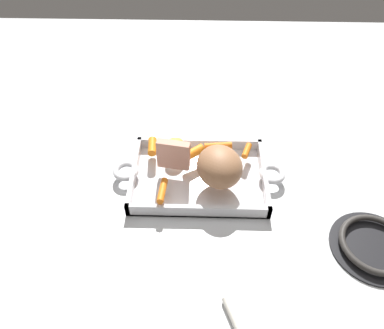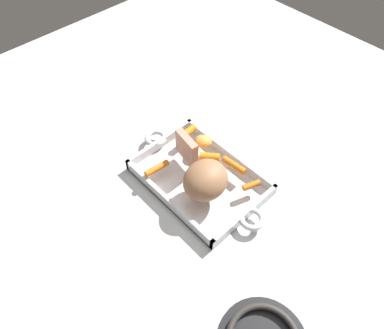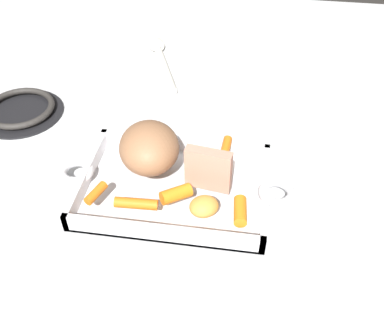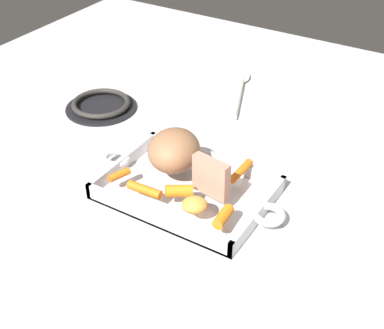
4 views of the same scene
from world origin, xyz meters
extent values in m
plane|color=silver|center=(0.00, 0.00, 0.00)|extent=(1.68, 1.68, 0.00)
cube|color=silver|center=(0.00, 0.00, 0.00)|extent=(0.30, 0.22, 0.01)
cube|color=silver|center=(0.00, 0.10, 0.02)|extent=(0.30, 0.01, 0.03)
cube|color=silver|center=(0.00, -0.10, 0.02)|extent=(0.30, 0.01, 0.03)
cube|color=silver|center=(0.15, 0.00, 0.02)|extent=(0.01, 0.22, 0.03)
cube|color=silver|center=(-0.15, 0.00, 0.02)|extent=(0.01, 0.22, 0.03)
torus|color=silver|center=(0.17, 0.00, 0.02)|extent=(0.06, 0.06, 0.01)
torus|color=silver|center=(-0.17, 0.00, 0.02)|extent=(0.06, 0.06, 0.01)
ellipsoid|color=#986846|center=(0.04, -0.02, 0.07)|extent=(0.12, 0.13, 0.08)
cube|color=tan|center=(-0.06, 0.01, 0.07)|extent=(0.07, 0.03, 0.07)
cylinder|color=orange|center=(0.11, 0.06, 0.04)|extent=(0.03, 0.05, 0.01)
cylinder|color=orange|center=(-0.01, 0.05, 0.04)|extent=(0.05, 0.05, 0.02)
cylinder|color=orange|center=(-0.08, -0.07, 0.04)|extent=(0.02, 0.07, 0.02)
cylinder|color=orange|center=(0.04, 0.07, 0.04)|extent=(0.07, 0.02, 0.02)
cylinder|color=orange|center=(-0.11, 0.06, 0.04)|extent=(0.02, 0.05, 0.02)
ellipsoid|color=gold|center=(-0.06, 0.07, 0.05)|extent=(0.06, 0.05, 0.03)
cylinder|color=black|center=(0.35, -0.17, 0.00)|extent=(0.17, 0.17, 0.01)
torus|color=#2D2B28|center=(0.35, -0.17, 0.01)|extent=(0.14, 0.14, 0.01)
camera|label=1|loc=(0.00, -0.56, 0.63)|focal=34.09mm
camera|label=2|loc=(0.37, -0.38, 0.73)|focal=34.13mm
camera|label=3|loc=(-0.11, 0.52, 0.54)|focal=42.67mm
camera|label=4|loc=(-0.42, 0.68, 0.63)|focal=50.59mm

